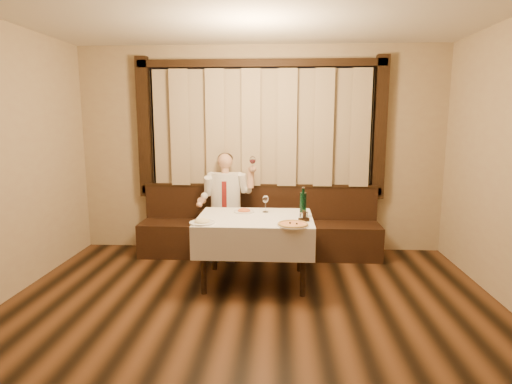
# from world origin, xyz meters

# --- Properties ---
(room) EXTENTS (5.01, 6.01, 2.81)m
(room) POSITION_xyz_m (-0.00, 0.97, 1.50)
(room) COLOR black
(room) RESTS_ON ground
(banquette) EXTENTS (3.20, 0.61, 0.94)m
(banquette) POSITION_xyz_m (0.00, 2.72, 0.31)
(banquette) COLOR black
(banquette) RESTS_ON ground
(dining_table) EXTENTS (1.27, 0.97, 0.76)m
(dining_table) POSITION_xyz_m (0.00, 1.70, 0.65)
(dining_table) COLOR black
(dining_table) RESTS_ON ground
(pizza) EXTENTS (0.33, 0.33, 0.03)m
(pizza) POSITION_xyz_m (0.41, 1.32, 0.77)
(pizza) COLOR white
(pizza) RESTS_ON dining_table
(pasta_red) EXTENTS (0.24, 0.24, 0.08)m
(pasta_red) POSITION_xyz_m (-0.14, 1.93, 0.79)
(pasta_red) COLOR white
(pasta_red) RESTS_ON dining_table
(pasta_cream) EXTENTS (0.26, 0.26, 0.09)m
(pasta_cream) POSITION_xyz_m (-0.53, 1.36, 0.79)
(pasta_cream) COLOR white
(pasta_cream) RESTS_ON dining_table
(green_bottle) EXTENTS (0.07, 0.07, 0.33)m
(green_bottle) POSITION_xyz_m (0.53, 1.73, 0.90)
(green_bottle) COLOR #0D3E21
(green_bottle) RESTS_ON dining_table
(table_wine_glass) EXTENTS (0.07, 0.07, 0.20)m
(table_wine_glass) POSITION_xyz_m (0.11, 1.94, 0.90)
(table_wine_glass) COLOR white
(table_wine_glass) RESTS_ON dining_table
(cruet_caddy) EXTENTS (0.12, 0.09, 0.12)m
(cruet_caddy) POSITION_xyz_m (0.53, 1.52, 0.80)
(cruet_caddy) COLOR black
(cruet_caddy) RESTS_ON dining_table
(seated_man) EXTENTS (0.75, 0.56, 1.38)m
(seated_man) POSITION_xyz_m (-0.45, 2.63, 0.81)
(seated_man) COLOR black
(seated_man) RESTS_ON ground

